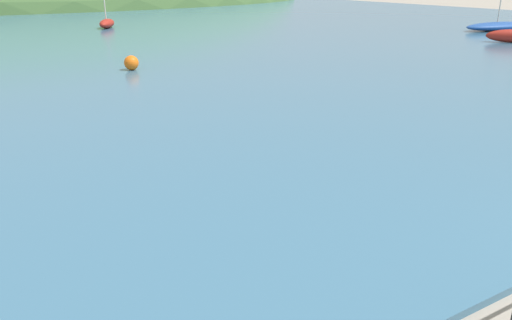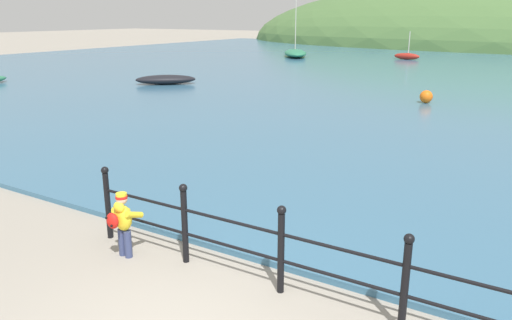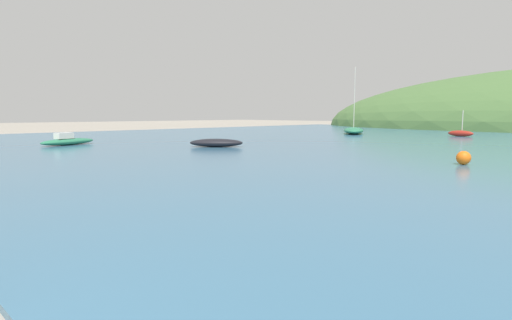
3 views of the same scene
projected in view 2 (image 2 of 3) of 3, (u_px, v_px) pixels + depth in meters
water at (506, 71)px, 31.69m from camera, size 80.00×60.00×0.10m
iron_railing at (281, 247)px, 6.36m from camera, size 6.46×0.12×1.21m
child_in_coat at (122, 219)px, 7.33m from camera, size 0.39×0.53×1.00m
boat_twin_mast at (295, 53)px, 42.21m from camera, size 4.22×5.37×6.31m
boat_far_left at (407, 56)px, 39.71m from camera, size 2.15×0.84×2.17m
boat_blue_hull at (166, 80)px, 25.45m from camera, size 3.00×2.80×0.47m
mooring_buoy at (426, 97)px, 19.97m from camera, size 0.51×0.51×0.51m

